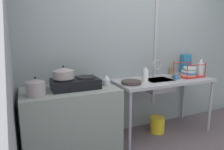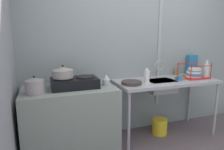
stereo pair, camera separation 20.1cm
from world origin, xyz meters
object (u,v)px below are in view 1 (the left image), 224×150
at_px(bottle_by_rack, 201,69).
at_px(cereal_box, 186,64).
at_px(small_bowl_on_drainboard, 176,77).
at_px(frying_pan, 131,82).
at_px(faucet, 156,66).
at_px(utensil_jar, 172,71).
at_px(pot_beside_stove, 36,87).
at_px(bucket_on_floor, 157,125).
at_px(bottle_by_sink, 146,76).
at_px(percolator, 106,80).
at_px(stove, 75,83).
at_px(pot_on_left_burner, 64,73).
at_px(dish_rack, 189,72).
at_px(cup_by_rack, 176,77).
at_px(sink_basin, 158,85).

xyz_separation_m(bottle_by_rack, cereal_box, (-0.00, 0.32, 0.04)).
bearing_deg(small_bowl_on_drainboard, frying_pan, -177.08).
distance_m(faucet, utensil_jar, 0.47).
relative_size(pot_beside_stove, cereal_box, 0.66).
xyz_separation_m(bottle_by_rack, bucket_on_floor, (-0.73, 0.08, -0.84)).
relative_size(bottle_by_sink, utensil_jar, 1.01).
height_order(frying_pan, bucket_on_floor, frying_pan).
relative_size(frying_pan, cereal_box, 0.85).
bearing_deg(percolator, stove, 179.60).
bearing_deg(bottle_by_sink, stove, 177.31).
bearing_deg(pot_on_left_burner, utensil_jar, 8.30).
bearing_deg(faucet, bottle_by_sink, -150.45).
distance_m(bottle_by_sink, cereal_box, 1.07).
xyz_separation_m(pot_beside_stove, dish_rack, (2.26, 0.12, -0.03)).
distance_m(pot_beside_stove, frying_pan, 1.19).
xyz_separation_m(pot_on_left_burner, utensil_jar, (1.83, 0.27, -0.15)).
distance_m(stove, percolator, 0.41).
distance_m(percolator, faucet, 0.88).
distance_m(stove, dish_rack, 1.81).
height_order(dish_rack, cup_by_rack, dish_rack).
height_order(pot_on_left_burner, bottle_by_rack, pot_on_left_burner).
bearing_deg(utensil_jar, faucet, -161.13).
relative_size(cup_by_rack, small_bowl_on_drainboard, 0.51).
bearing_deg(dish_rack, frying_pan, -176.03).
relative_size(pot_on_left_burner, small_bowl_on_drainboard, 1.77).
distance_m(sink_basin, bottle_by_sink, 0.31).
xyz_separation_m(pot_beside_stove, cereal_box, (2.45, 0.39, 0.07)).
distance_m(stove, frying_pan, 0.74).
height_order(pot_on_left_burner, small_bowl_on_drainboard, pot_on_left_burner).
bearing_deg(frying_pan, cup_by_rack, -1.14).
xyz_separation_m(cup_by_rack, bucket_on_floor, (-0.21, 0.11, -0.76)).
bearing_deg(sink_basin, bucket_on_floor, 36.12).
bearing_deg(percolator, dish_rack, -0.05).
height_order(bottle_by_sink, utensil_jar, bottle_by_sink).
height_order(pot_beside_stove, dish_rack, dish_rack).
bearing_deg(bucket_on_floor, sink_basin, -143.88).
distance_m(pot_beside_stove, faucet, 1.74).
height_order(faucet, dish_rack, faucet).
relative_size(pot_on_left_burner, cup_by_rack, 3.44).
relative_size(dish_rack, bucket_on_floor, 1.60).
height_order(cup_by_rack, bucket_on_floor, cup_by_rack).
bearing_deg(sink_basin, pot_beside_stove, -175.84).
height_order(pot_on_left_burner, faucet, pot_on_left_burner).
relative_size(sink_basin, faucet, 1.48).
height_order(cup_by_rack, bottle_by_sink, bottle_by_sink).
bearing_deg(utensil_jar, dish_rack, -68.46).
xyz_separation_m(sink_basin, bucket_on_floor, (0.03, 0.02, -0.64)).
xyz_separation_m(dish_rack, utensil_jar, (-0.11, 0.27, -0.01)).
relative_size(faucet, cereal_box, 0.87).
distance_m(dish_rack, cup_by_rack, 0.34).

